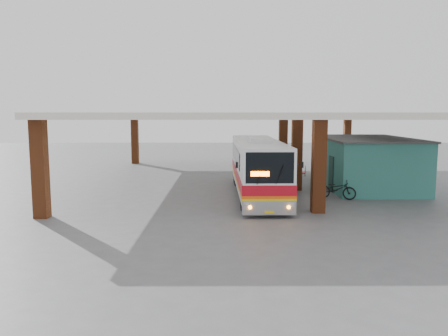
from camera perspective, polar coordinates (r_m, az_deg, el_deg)
name	(u,v)px	position (r m, az deg, el deg)	size (l,w,h in m)	color
ground	(250,200)	(23.56, 3.38, -4.14)	(90.00, 90.00, 0.00)	#515154
brick_columns	(267,151)	(28.31, 5.67, 2.20)	(20.10, 21.60, 4.35)	brown
canopy_roof	(252,115)	(29.61, 3.63, 6.95)	(21.00, 23.00, 0.30)	silver
shop_building	(366,162)	(28.66, 18.01, 0.71)	(5.20, 8.20, 3.11)	#338073
coach_bus	(257,166)	(24.53, 4.39, 0.20)	(2.56, 11.42, 3.31)	white
motorcycle	(336,189)	(24.38, 14.47, -2.66)	(0.73, 2.09, 1.10)	black
pedestrian	(263,195)	(20.70, 5.15, -3.53)	(0.57, 0.38, 1.57)	red
red_chair	(304,171)	(32.63, 10.42, -0.43)	(0.47, 0.47, 0.78)	red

